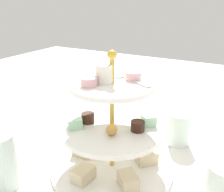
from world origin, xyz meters
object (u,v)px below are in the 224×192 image
(water_glass_tall_right, at_px, (1,161))
(butter_knife_left, at_px, (76,119))
(water_glass_short_left, at_px, (222,184))
(tiered_serving_stand, at_px, (112,138))
(water_glass_mid_back, at_px, (179,129))

(water_glass_tall_right, xyz_separation_m, butter_knife_left, (0.06, -0.34, -0.06))
(water_glass_short_left, distance_m, butter_knife_left, 0.50)
(tiered_serving_stand, relative_size, water_glass_short_left, 3.63)
(water_glass_short_left, bearing_deg, water_glass_mid_back, -52.26)
(water_glass_short_left, xyz_separation_m, water_glass_mid_back, (0.13, -0.17, 0.01))
(water_glass_tall_right, height_order, butter_knife_left, water_glass_tall_right)
(water_glass_tall_right, xyz_separation_m, water_glass_mid_back, (-0.28, -0.35, -0.02))
(tiered_serving_stand, relative_size, butter_knife_left, 1.69)
(water_glass_mid_back, bearing_deg, water_glass_short_left, 127.74)
(water_glass_mid_back, bearing_deg, tiered_serving_stand, 60.79)
(tiered_serving_stand, xyz_separation_m, water_glass_mid_back, (-0.11, -0.19, -0.04))
(water_glass_short_left, height_order, butter_knife_left, water_glass_short_left)
(water_glass_short_left, distance_m, water_glass_mid_back, 0.22)
(tiered_serving_stand, relative_size, water_glass_mid_back, 3.19)
(water_glass_tall_right, bearing_deg, water_glass_short_left, -156.36)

